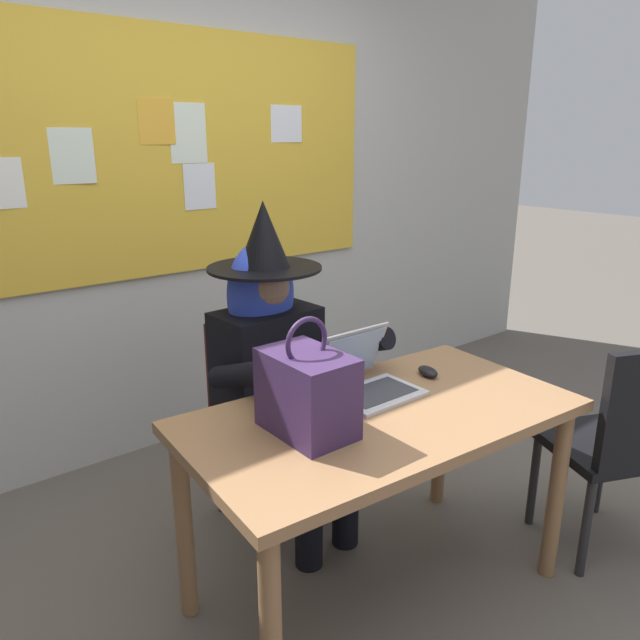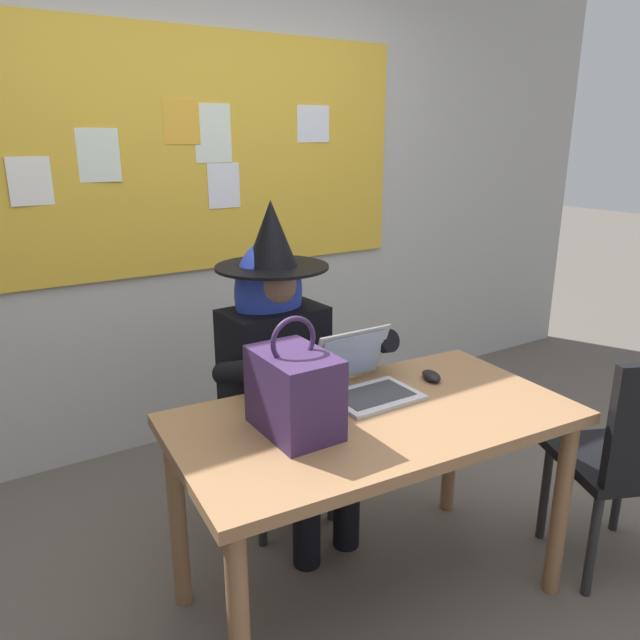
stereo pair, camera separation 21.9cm
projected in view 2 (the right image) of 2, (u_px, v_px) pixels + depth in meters
ground_plane at (395, 606)px, 2.18m from camera, size 24.00×24.00×0.00m
wall_back_bulletin at (195, 167)px, 3.13m from camera, size 6.09×1.80×2.94m
desk_main at (374, 439)px, 2.05m from camera, size 1.40×0.81×0.74m
chair_at_desk at (269, 406)px, 2.66m from camera, size 0.43×0.43×0.89m
person_costumed at (282, 354)px, 2.48m from camera, size 0.62×0.71×1.40m
laptop at (365, 380)px, 2.17m from camera, size 0.31×0.31×0.22m
computer_mouse at (431, 376)px, 2.29m from camera, size 0.09×0.12×0.03m
handbag at (294, 391)px, 1.86m from camera, size 0.20×0.30×0.38m
chair_extra_corner at (632, 454)px, 2.20m from camera, size 0.55×0.55×0.92m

